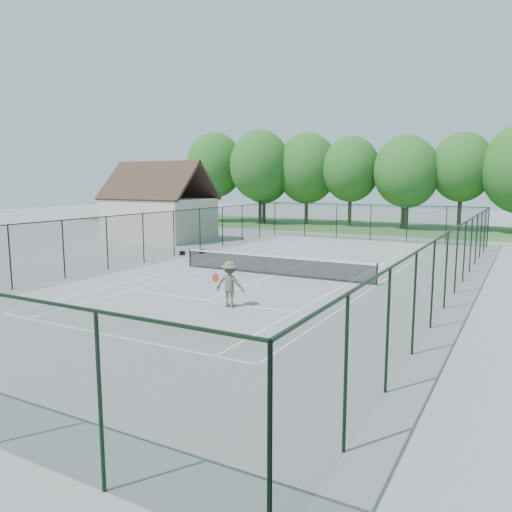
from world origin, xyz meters
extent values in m
plane|color=gray|center=(0.00, 0.00, 0.00)|extent=(140.00, 140.00, 0.00)
cube|color=#457235|center=(0.00, 30.00, 0.01)|extent=(80.00, 16.00, 0.01)
cube|color=white|center=(0.00, 11.88, 0.00)|extent=(10.97, 0.08, 0.01)
cube|color=white|center=(0.00, -11.88, 0.00)|extent=(10.97, 0.08, 0.01)
cube|color=white|center=(0.00, 6.40, 0.00)|extent=(8.23, 0.08, 0.01)
cube|color=white|center=(0.00, -6.40, 0.00)|extent=(8.23, 0.08, 0.01)
cube|color=white|center=(5.49, 0.00, 0.00)|extent=(0.08, 23.77, 0.01)
cube|color=white|center=(-5.49, 0.00, 0.00)|extent=(0.08, 23.77, 0.01)
cube|color=white|center=(4.12, 0.00, 0.00)|extent=(0.08, 23.77, 0.01)
cube|color=white|center=(-4.12, 0.00, 0.00)|extent=(0.08, 23.77, 0.01)
cube|color=white|center=(0.00, 0.00, 0.00)|extent=(0.08, 12.80, 0.01)
cylinder|color=black|center=(-5.50, 0.00, 0.55)|extent=(0.08, 0.08, 1.10)
cylinder|color=black|center=(5.50, 0.00, 0.55)|extent=(0.08, 0.08, 1.10)
cube|color=black|center=(0.00, 0.00, 0.50)|extent=(11.00, 0.02, 0.96)
cube|color=white|center=(0.00, 0.00, 1.00)|extent=(11.00, 0.05, 0.07)
cube|color=#15321C|center=(0.00, 18.00, 1.50)|extent=(18.00, 0.02, 3.00)
cube|color=#15321C|center=(9.00, 0.00, 1.50)|extent=(0.02, 36.00, 3.00)
cube|color=#15321C|center=(-9.00, 0.00, 1.50)|extent=(0.02, 36.00, 3.00)
cube|color=black|center=(0.00, 18.00, 3.00)|extent=(18.00, 0.05, 0.05)
cube|color=black|center=(9.00, 0.00, 3.00)|extent=(0.05, 36.00, 0.05)
cube|color=black|center=(-9.00, 0.00, 3.00)|extent=(0.05, 36.00, 0.05)
cube|color=beige|center=(-16.00, 10.00, 1.75)|extent=(8.00, 6.00, 3.50)
cube|color=#422E23|center=(-16.00, 11.50, 5.00)|extent=(8.60, 3.27, 3.27)
cube|color=#422E23|center=(-16.00, 8.50, 5.00)|extent=(8.60, 3.27, 3.27)
cylinder|color=#3C271D|center=(-16.50, 30.00, 2.10)|extent=(0.40, 0.40, 4.20)
ellipsoid|color=#2E6D25|center=(-16.50, 30.00, 6.00)|extent=(6.40, 6.40, 7.40)
cylinder|color=#3C271D|center=(0.00, 30.00, 2.10)|extent=(0.40, 0.40, 4.20)
ellipsoid|color=#2E6D25|center=(0.00, 30.00, 6.00)|extent=(6.40, 6.40, 7.40)
cube|color=black|center=(-8.69, 3.48, 0.14)|extent=(0.40, 0.32, 0.28)
cube|color=black|center=(-8.07, 4.85, 0.14)|extent=(0.40, 0.32, 0.27)
imported|color=#5B6045|center=(1.46, -6.81, 0.92)|extent=(1.28, 0.87, 1.84)
sphere|color=#E0F328|center=(2.34, -6.41, 0.77)|extent=(0.07, 0.07, 0.07)
camera|label=1|loc=(11.72, -23.30, 4.97)|focal=35.00mm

